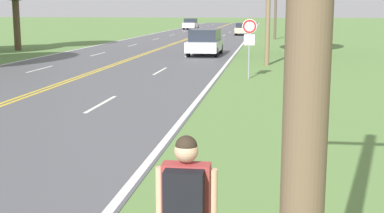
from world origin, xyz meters
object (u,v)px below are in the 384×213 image
at_px(traffic_sign, 249,34).
at_px(hitchhiker_person, 186,206).
at_px(car_white_sedan_mid_near, 191,24).
at_px(car_champagne_sedan_approaching, 243,29).
at_px(car_silver_van_nearest, 205,41).

bearing_deg(traffic_sign, hitchhiker_person, -89.72).
bearing_deg(hitchhiker_person, car_white_sedan_mid_near, 7.43).
relative_size(hitchhiker_person, traffic_sign, 0.69).
bearing_deg(car_white_sedan_mid_near, car_champagne_sedan_approaching, -150.30).
distance_m(car_silver_van_nearest, car_champagne_sedan_approaching, 27.89).
xyz_separation_m(traffic_sign, car_champagne_sedan_approaching, (-2.20, 39.31, -1.14)).
relative_size(traffic_sign, car_silver_van_nearest, 0.52).
distance_m(car_champagne_sedan_approaching, car_white_sedan_mid_near, 18.52).
bearing_deg(hitchhiker_person, car_champagne_sedan_approaching, 1.46).
bearing_deg(traffic_sign, car_silver_van_nearest, 105.60).
bearing_deg(car_champagne_sedan_approaching, car_white_sedan_mid_near, -154.96).
height_order(car_silver_van_nearest, car_white_sedan_mid_near, car_silver_van_nearest).
relative_size(hitchhiker_person, car_white_sedan_mid_near, 0.42).
bearing_deg(car_champagne_sedan_approaching, hitchhiker_person, 0.39).
distance_m(car_silver_van_nearest, car_white_sedan_mid_near, 44.99).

